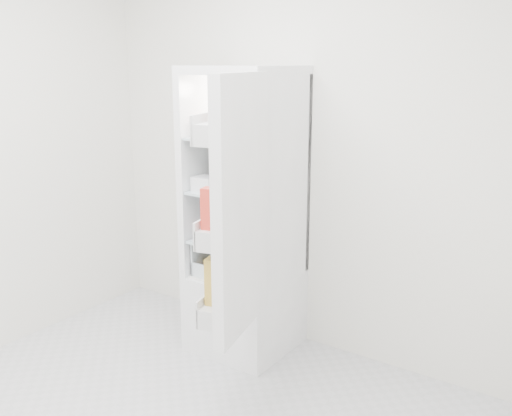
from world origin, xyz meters
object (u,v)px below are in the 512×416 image
Objects in this scene: red_cabbage at (258,225)px; fridge_door at (236,212)px; refrigerator at (249,247)px; mushroom_bowl at (222,229)px.

red_cabbage is 0.12× the size of fridge_door.
red_cabbage is at bearing 11.65° from fridge_door.
red_cabbage is at bearing -5.69° from refrigerator.
red_cabbage is at bearing 13.55° from mushroom_bowl.
mushroom_bowl is (-0.17, -0.07, 0.11)m from refrigerator.
refrigerator reaches higher than mushroom_bowl.
refrigerator is 0.21m from mushroom_bowl.
mushroom_bowl is at bearing 29.68° from fridge_door.
refrigerator is 13.62× the size of mushroom_bowl.
mushroom_bowl is at bearing -158.42° from refrigerator.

